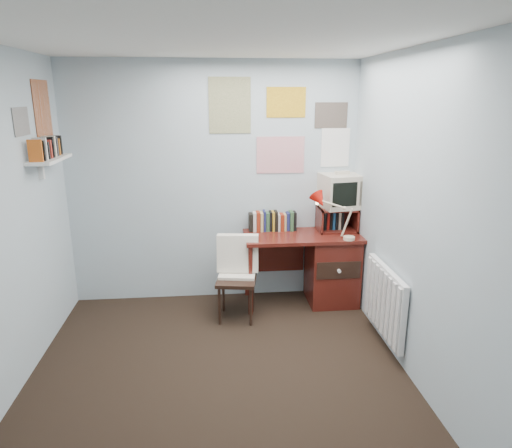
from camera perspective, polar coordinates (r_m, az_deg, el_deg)
The scene contains 14 objects.
ground at distance 3.66m, azimuth -4.55°, elevation -20.19°, with size 3.50×3.50×0.00m, color black.
back_wall at distance 4.80m, azimuth -5.31°, elevation 4.94°, with size 3.00×0.02×2.50m, color #A4B2BC.
right_wall at distance 3.45m, azimuth 20.73°, elevation -0.36°, with size 0.02×3.50×2.50m, color #A4B2BC.
ceiling at distance 2.99m, azimuth -5.67°, elevation 22.48°, with size 3.00×3.50×0.02m, color white.
desk at distance 4.92m, azimuth 8.80°, elevation -5.16°, with size 1.20×0.55×0.76m.
desk_chair at distance 4.50m, azimuth -2.47°, elevation -7.08°, with size 0.41×0.39×0.80m, color black.
desk_lamp at distance 4.59m, azimuth 11.68°, elevation 0.57°, with size 0.29×0.25×0.42m, color red.
tv_riser at distance 4.90m, azimuth 10.07°, elevation 0.62°, with size 0.40×0.30×0.25m, color #5A1C14.
crt_tv at distance 4.86m, azimuth 10.61°, elevation 4.29°, with size 0.40×0.37×0.38m, color beige.
book_row at distance 4.85m, azimuth 2.64°, elevation 0.48°, with size 0.60×0.14×0.22m, color #5A1C14.
radiator at distance 4.19m, azimuth 15.83°, elevation -9.24°, with size 0.09×0.80×0.60m, color white.
wall_shelf at distance 4.33m, azimuth -24.40°, elevation 7.38°, with size 0.20×0.62×0.24m, color white.
posters_back at distance 4.77m, azimuth 3.13°, elevation 12.19°, with size 1.20×0.01×0.90m, color white.
posters_left at distance 4.33m, azimuth -26.19°, elevation 12.26°, with size 0.01×0.70×0.60m, color white.
Camera 1 is at (-0.02, -2.96, 2.15)m, focal length 32.00 mm.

